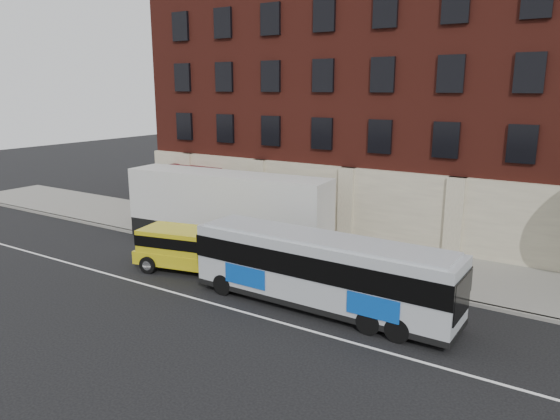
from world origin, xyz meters
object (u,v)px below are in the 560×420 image
Objects in this scene: sign_pole at (167,215)px; shipping_container at (227,209)px; yellow_suv at (184,247)px; city_bus at (321,269)px.

sign_pole is 3.54m from shipping_container.
shipping_container is at bearing 102.68° from yellow_suv.
city_bus is 7.64m from yellow_suv.
shipping_container is (3.22, 1.36, 0.50)m from sign_pole.
yellow_suv is at bearing 176.46° from city_bus.
yellow_suv is (-7.61, 0.47, -0.48)m from city_bus.
city_bus is (11.87, -3.72, 0.18)m from sign_pole.
yellow_suv is 4.79m from shipping_container.
shipping_container is (-8.64, 5.08, 0.33)m from city_bus.
shipping_container reaches higher than sign_pole.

